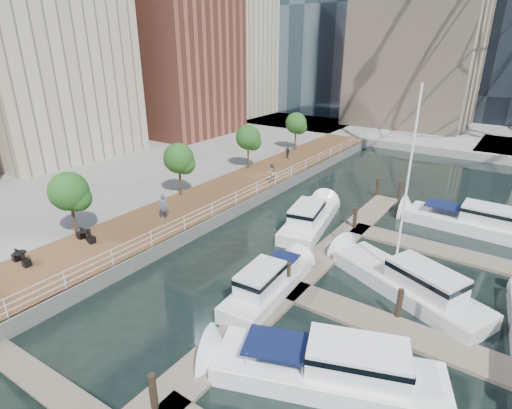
% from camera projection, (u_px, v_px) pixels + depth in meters
% --- Properties ---
extents(ground, '(520.00, 520.00, 0.00)m').
position_uv_depth(ground, '(144.00, 349.00, 18.61)').
color(ground, black).
rests_on(ground, ground).
extents(boardwalk, '(6.00, 60.00, 1.00)m').
position_uv_depth(boardwalk, '(210.00, 202.00, 34.62)').
color(boardwalk, brown).
rests_on(boardwalk, ground).
extents(seawall, '(0.25, 60.00, 1.00)m').
position_uv_depth(seawall, '(237.00, 210.00, 33.02)').
color(seawall, '#595954').
rests_on(seawall, ground).
extents(land_inland, '(48.00, 90.00, 1.00)m').
position_uv_depth(land_inland, '(43.00, 156.00, 48.97)').
color(land_inland, gray).
rests_on(land_inland, ground).
extents(land_far, '(200.00, 114.00, 1.00)m').
position_uv_depth(land_far, '(477.00, 102.00, 96.04)').
color(land_far, gray).
rests_on(land_far, ground).
extents(railing, '(0.10, 60.00, 1.05)m').
position_uv_depth(railing, '(236.00, 198.00, 32.70)').
color(railing, white).
rests_on(railing, boardwalk).
extents(floating_docks, '(16.00, 34.00, 2.60)m').
position_uv_depth(floating_docks, '(384.00, 295.00, 21.78)').
color(floating_docks, '#6D6051').
rests_on(floating_docks, ground).
extents(midrise_condos, '(19.00, 67.00, 28.00)m').
position_uv_depth(midrise_condos, '(123.00, 43.00, 51.87)').
color(midrise_condos, '#BCAD8E').
rests_on(midrise_condos, ground).
extents(street_trees, '(2.60, 42.60, 4.60)m').
position_uv_depth(street_trees, '(179.00, 158.00, 33.72)').
color(street_trees, '#3F2B1C').
rests_on(street_trees, ground).
extents(yacht_foreground, '(10.75, 6.30, 2.15)m').
position_uv_depth(yacht_foreground, '(326.00, 382.00, 16.80)').
color(yacht_foreground, white).
rests_on(yacht_foreground, ground).
extents(pedestrian_near, '(0.83, 0.85, 1.97)m').
position_uv_depth(pedestrian_near, '(164.00, 207.00, 29.74)').
color(pedestrian_near, '#52556D').
rests_on(pedestrian_near, boardwalk).
extents(pedestrian_mid, '(1.00, 1.14, 1.97)m').
position_uv_depth(pedestrian_mid, '(271.00, 172.00, 37.84)').
color(pedestrian_mid, '#827159').
rests_on(pedestrian_mid, boardwalk).
extents(pedestrian_far, '(0.96, 0.62, 1.52)m').
position_uv_depth(pedestrian_far, '(288.00, 152.00, 45.82)').
color(pedestrian_far, '#2F343B').
rests_on(pedestrian_far, boardwalk).
extents(moored_yachts, '(20.43, 33.20, 11.50)m').
position_uv_depth(moored_yachts, '(406.00, 299.00, 22.30)').
color(moored_yachts, silver).
rests_on(moored_yachts, ground).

